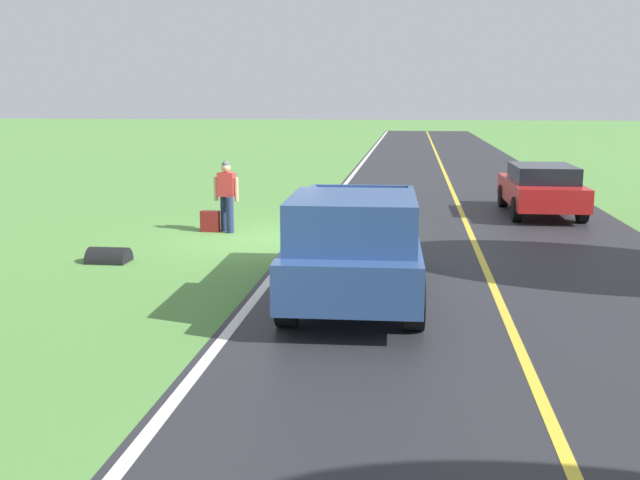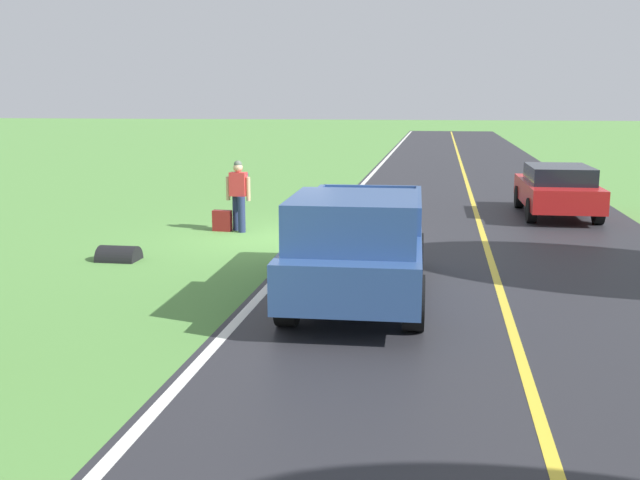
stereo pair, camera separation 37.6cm
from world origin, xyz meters
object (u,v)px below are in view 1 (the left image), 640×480
Objects in this scene: suitcase_carried at (210,221)px; pickup_truck_passing at (355,242)px; hitchhiker_walking at (227,192)px; sedan_near_oncoming at (541,188)px.

pickup_truck_passing is (-4.02, 5.88, 0.71)m from suitcase_carried.
pickup_truck_passing reaches higher than suitcase_carried.
hitchhiker_walking is 6.94m from pickup_truck_passing.
hitchhiker_walking is 0.40× the size of sedan_near_oncoming.
hitchhiker_walking is 0.84m from suitcase_carried.
hitchhiker_walking is at bearing 100.86° from suitcase_carried.
hitchhiker_walking is 3.38× the size of suitcase_carried.
pickup_truck_passing is at bearing 121.21° from hitchhiker_walking.
pickup_truck_passing is at bearing 37.42° from suitcase_carried.
hitchhiker_walking is at bearing -58.79° from pickup_truck_passing.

